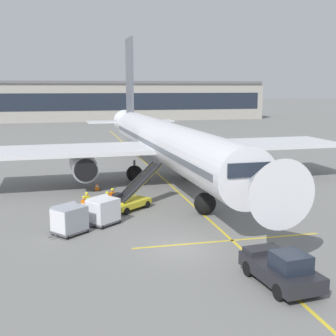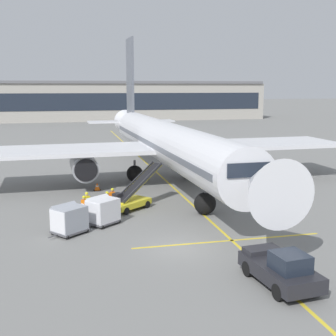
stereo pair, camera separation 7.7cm
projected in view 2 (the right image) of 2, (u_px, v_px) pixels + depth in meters
The scene contains 14 objects.
ground_plane at pixel (181, 248), 26.03m from camera, with size 600.00×600.00×0.00m, color slate.
parked_airplane at pixel (165, 142), 43.33m from camera, with size 36.00×46.04×15.64m.
belt_loader at pixel (131, 198), 34.22m from camera, with size 4.80×4.24×3.29m.
baggage_cart_lead at pixel (102, 210), 30.36m from camera, with size 2.63×2.50×1.91m.
baggage_cart_second at pixel (69, 219), 28.38m from camera, with size 2.63×2.50×1.91m.
pushback_tug at pixel (281, 269), 21.02m from camera, with size 2.55×4.60×1.83m.
ground_crew_by_loader at pixel (87, 202), 32.52m from camera, with size 0.55×0.35×1.74m.
ground_crew_by_carts at pixel (107, 201), 32.71m from camera, with size 0.27×0.57×1.74m.
ground_crew_marshaller at pixel (84, 206), 31.44m from camera, with size 0.43×0.46×1.74m.
ground_crew_wingwalker at pixel (113, 198), 33.80m from camera, with size 0.57×0.26×1.74m.
safety_cone_engine_keepout at pixel (97, 187), 40.40m from camera, with size 0.65×0.65×0.74m.
apron_guidance_line_lead_in at pixel (169, 184), 43.29m from camera, with size 0.20×110.00×0.01m.
apron_guidance_line_stop_bar at pixel (229, 241), 27.28m from camera, with size 12.00×0.20×0.01m.
terminal_building at pixel (69, 101), 125.86m from camera, with size 110.52×17.80×10.84m.
Camera 2 is at (-6.35, -23.96, 9.25)m, focal length 47.82 mm.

